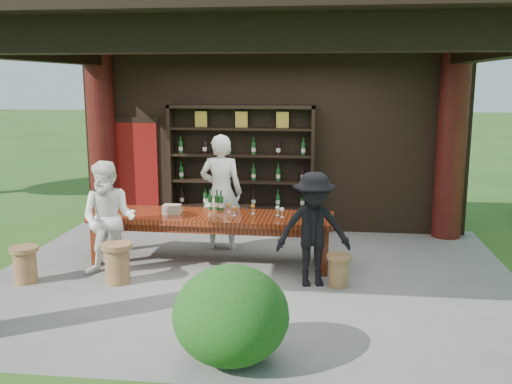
# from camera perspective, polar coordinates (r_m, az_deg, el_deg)

# --- Properties ---
(ground) EXTENTS (90.00, 90.00, 0.00)m
(ground) POSITION_cam_1_polar(r_m,az_deg,el_deg) (8.15, -0.34, -8.51)
(ground) COLOR #2D5119
(ground) RESTS_ON ground
(pavilion) EXTENTS (7.50, 6.00, 3.60)m
(pavilion) POSITION_cam_1_polar(r_m,az_deg,el_deg) (8.12, -0.07, 6.84)
(pavilion) COLOR slate
(pavilion) RESTS_ON ground
(wine_shelf) EXTENTS (2.63, 0.40, 2.31)m
(wine_shelf) POSITION_cam_1_polar(r_m,az_deg,el_deg) (10.29, -1.48, 2.29)
(wine_shelf) COLOR black
(wine_shelf) RESTS_ON ground
(tasting_table) EXTENTS (3.65, 1.00, 0.75)m
(tasting_table) POSITION_cam_1_polar(r_m,az_deg,el_deg) (8.64, -4.44, -2.99)
(tasting_table) COLOR #56160C
(tasting_table) RESTS_ON ground
(stool_near_left) EXTENTS (0.42, 0.42, 0.56)m
(stool_near_left) POSITION_cam_1_polar(r_m,az_deg,el_deg) (8.06, -13.71, -6.82)
(stool_near_left) COLOR brown
(stool_near_left) RESTS_ON ground
(stool_near_right) EXTENTS (0.33, 0.33, 0.44)m
(stool_near_right) POSITION_cam_1_polar(r_m,az_deg,el_deg) (7.81, 8.27, -7.69)
(stool_near_right) COLOR brown
(stool_near_right) RESTS_ON ground
(stool_far_left) EXTENTS (0.38, 0.38, 0.51)m
(stool_far_left) POSITION_cam_1_polar(r_m,az_deg,el_deg) (8.48, -22.10, -6.65)
(stool_far_left) COLOR brown
(stool_far_left) RESTS_ON ground
(host) EXTENTS (0.70, 0.47, 1.89)m
(host) POSITION_cam_1_polar(r_m,az_deg,el_deg) (9.29, -3.50, -0.02)
(host) COLOR silver
(host) RESTS_ON ground
(guest_woman) EXTENTS (0.81, 0.63, 1.64)m
(guest_woman) POSITION_cam_1_polar(r_m,az_deg,el_deg) (8.25, -14.50, -2.66)
(guest_woman) COLOR white
(guest_woman) RESTS_ON ground
(guest_man) EXTENTS (1.09, 0.76, 1.55)m
(guest_man) POSITION_cam_1_polar(r_m,az_deg,el_deg) (7.67, 5.76, -3.75)
(guest_man) COLOR black
(guest_man) RESTS_ON ground
(table_bottles) EXTENTS (0.26, 0.13, 0.31)m
(table_bottles) POSITION_cam_1_polar(r_m,az_deg,el_deg) (8.89, -4.03, -0.80)
(table_bottles) COLOR #194C1E
(table_bottles) RESTS_ON tasting_table
(table_glasses) EXTENTS (0.90, 0.29, 0.15)m
(table_glasses) POSITION_cam_1_polar(r_m,az_deg,el_deg) (8.55, -0.11, -1.80)
(table_glasses) COLOR silver
(table_glasses) RESTS_ON tasting_table
(napkin_basket) EXTENTS (0.26, 0.18, 0.14)m
(napkin_basket) POSITION_cam_1_polar(r_m,az_deg,el_deg) (8.71, -8.42, -1.71)
(napkin_basket) COLOR #BF6672
(napkin_basket) RESTS_ON tasting_table
(shrubs) EXTENTS (15.85, 7.63, 1.36)m
(shrubs) POSITION_cam_1_polar(r_m,az_deg,el_deg) (8.60, 16.16, -4.00)
(shrubs) COLOR #194C14
(shrubs) RESTS_ON ground
(trees) EXTENTS (21.21, 11.05, 4.80)m
(trees) POSITION_cam_1_polar(r_m,az_deg,el_deg) (9.16, 23.46, 14.18)
(trees) COLOR #3F2819
(trees) RESTS_ON ground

